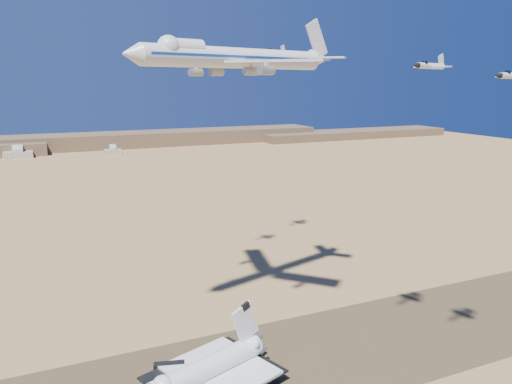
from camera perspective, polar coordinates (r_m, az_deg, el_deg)
name	(u,v)px	position (r m, az deg, el deg)	size (l,w,h in m)	color
ground	(223,379)	(150.51, -3.83, -20.55)	(1200.00, 1200.00, 0.00)	#A57449
runway	(223,379)	(150.49, -3.83, -20.54)	(600.00, 50.00, 0.06)	brown
ridgeline	(127,142)	(659.31, -14.55, 5.58)	(960.00, 90.00, 18.00)	brown
hangars	(14,155)	(602.59, -25.94, 3.84)	(200.50, 29.50, 30.00)	beige
shuttle	(207,371)	(143.65, -5.63, -19.66)	(43.47, 35.28, 21.15)	silver
carrier_747	(232,58)	(158.29, -2.77, 15.09)	(79.06, 59.06, 19.76)	silver
chase_jet_a	(430,66)	(137.53, 19.26, 13.47)	(15.87, 9.36, 4.07)	silver
chase_jet_e	(230,64)	(207.11, -3.04, 14.36)	(13.57, 7.68, 3.41)	silver
chase_jet_f	(274,51)	(232.08, 2.11, 15.77)	(15.70, 9.33, 4.05)	silver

